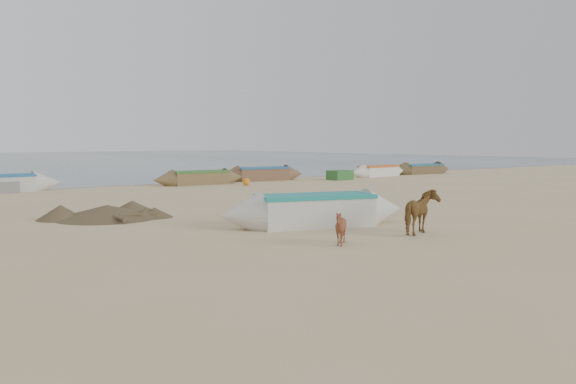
% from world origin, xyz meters
% --- Properties ---
extents(ground, '(140.00, 140.00, 0.00)m').
position_xyz_m(ground, '(0.00, 0.00, 0.00)').
color(ground, tan).
rests_on(ground, ground).
extents(cow_adult, '(1.61, 1.14, 1.24)m').
position_xyz_m(cow_adult, '(1.77, 0.14, 0.62)').
color(cow_adult, brown).
rests_on(cow_adult, ground).
extents(calf_front, '(0.80, 0.71, 0.87)m').
position_xyz_m(calf_front, '(-1.19, 0.19, 0.44)').
color(calf_front, brown).
rests_on(calf_front, ground).
extents(near_canoe, '(6.09, 3.07, 0.98)m').
position_xyz_m(near_canoe, '(0.34, 3.06, 0.49)').
color(near_canoe, silver).
rests_on(near_canoe, ground).
extents(debris_pile, '(4.16, 4.16, 0.44)m').
position_xyz_m(debris_pile, '(-4.15, 8.72, 0.22)').
color(debris_pile, brown).
rests_on(debris_pile, ground).
extents(waterline_canoes, '(57.13, 4.08, 0.91)m').
position_xyz_m(waterline_canoes, '(4.83, 20.39, 0.42)').
color(waterline_canoes, brown).
rests_on(waterline_canoes, ground).
extents(beach_clutter, '(43.02, 4.46, 0.64)m').
position_xyz_m(beach_clutter, '(4.16, 19.36, 0.30)').
color(beach_clutter, '#2D6531').
rests_on(beach_clutter, ground).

